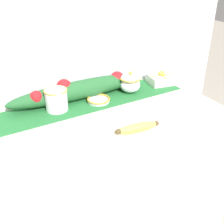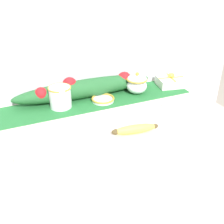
# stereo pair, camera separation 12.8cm
# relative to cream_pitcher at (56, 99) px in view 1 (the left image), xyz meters

# --- Properties ---
(countertop) EXTENTS (1.22, 0.66, 0.89)m
(countertop) POSITION_rel_cream_pitcher_xyz_m (0.15, -0.21, -0.51)
(countertop) COLOR beige
(countertop) RESTS_ON ground_plane
(back_wall) EXTENTS (2.02, 0.04, 2.40)m
(back_wall) POSITION_rel_cream_pitcher_xyz_m (0.15, 0.14, 0.25)
(back_wall) COLOR silver
(back_wall) RESTS_ON ground_plane
(table_runner) EXTENTS (1.12, 0.22, 0.00)m
(table_runner) POSITION_rel_cream_pitcher_xyz_m (0.15, -0.00, -0.06)
(table_runner) COLOR #236B33
(table_runner) RESTS_ON countertop
(cream_pitcher) EXTENTS (0.11, 0.13, 0.11)m
(cream_pitcher) POSITION_rel_cream_pitcher_xyz_m (0.00, 0.00, 0.00)
(cream_pitcher) COLOR white
(cream_pitcher) RESTS_ON countertop
(sugar_bowl) EXTENTS (0.12, 0.12, 0.12)m
(sugar_bowl) POSITION_rel_cream_pitcher_xyz_m (0.43, -0.00, -0.00)
(sugar_bowl) COLOR white
(sugar_bowl) RESTS_ON countertop
(small_dish) EXTENTS (0.12, 0.12, 0.02)m
(small_dish) POSITION_rel_cream_pitcher_xyz_m (0.22, -0.02, -0.05)
(small_dish) COLOR white
(small_dish) RESTS_ON countertop
(banana) EXTENTS (0.22, 0.07, 0.04)m
(banana) POSITION_rel_cream_pitcher_xyz_m (0.24, -0.36, -0.04)
(banana) COLOR #DBCC4C
(banana) RESTS_ON countertop
(spoon) EXTENTS (0.17, 0.04, 0.01)m
(spoon) POSITION_rel_cream_pitcher_xyz_m (0.48, -0.18, -0.06)
(spoon) COLOR #B7B7BC
(spoon) RESTS_ON countertop
(napkin_stack) EXTENTS (0.13, 0.13, 0.03)m
(napkin_stack) POSITION_rel_cream_pitcher_xyz_m (-0.33, -0.37, -0.05)
(napkin_stack) COLOR silver
(napkin_stack) RESTS_ON countertop
(gift_box) EXTENTS (0.17, 0.16, 0.08)m
(gift_box) POSITION_rel_cream_pitcher_xyz_m (0.66, 0.01, -0.03)
(gift_box) COLOR silver
(gift_box) RESTS_ON countertop
(poinsettia_garland) EXTENTS (0.77, 0.11, 0.12)m
(poinsettia_garland) POSITION_rel_cream_pitcher_xyz_m (0.15, 0.06, -0.01)
(poinsettia_garland) COLOR #235B2D
(poinsettia_garland) RESTS_ON countertop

